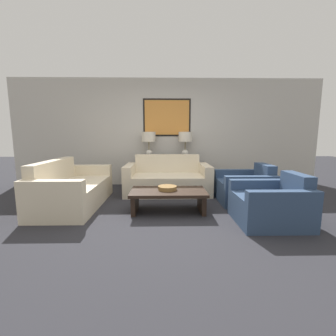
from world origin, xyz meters
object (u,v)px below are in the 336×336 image
(table_lamp_right, at_px, (185,139))
(couch_by_back_wall, at_px, (168,180))
(console_table, at_px, (167,172))
(couch_by_side, at_px, (72,190))
(table_lamp_left, at_px, (149,139))
(armchair_near_camera, at_px, (271,205))
(decorative_bowl, at_px, (167,188))
(coffee_table, at_px, (168,196))
(armchair_near_back_wall, at_px, (245,188))

(table_lamp_right, xyz_separation_m, couch_by_back_wall, (-0.44, -0.65, -0.88))
(console_table, height_order, table_lamp_right, table_lamp_right)
(table_lamp_right, relative_size, couch_by_side, 0.34)
(table_lamp_left, distance_m, table_lamp_right, 0.88)
(table_lamp_left, height_order, armchair_near_camera, table_lamp_left)
(table_lamp_right, distance_m, decorative_bowl, 2.04)
(console_table, bearing_deg, coffee_table, -90.21)
(coffee_table, relative_size, armchair_near_camera, 1.32)
(decorative_bowl, height_order, armchair_near_back_wall, armchair_near_back_wall)
(armchair_near_camera, bearing_deg, console_table, 121.77)
(table_lamp_left, height_order, table_lamp_right, same)
(couch_by_back_wall, distance_m, decorative_bowl, 1.19)
(table_lamp_left, relative_size, armchair_near_back_wall, 0.65)
(console_table, bearing_deg, couch_by_side, -138.66)
(couch_by_side, bearing_deg, couch_by_back_wall, 26.72)
(armchair_near_back_wall, xyz_separation_m, armchair_near_camera, (0.00, -1.03, 0.00))
(coffee_table, xyz_separation_m, armchair_near_back_wall, (1.48, 0.52, -0.01))
(table_lamp_left, relative_size, couch_by_side, 0.34)
(armchair_near_camera, bearing_deg, table_lamp_right, 113.43)
(table_lamp_right, distance_m, armchair_near_camera, 2.74)
(couch_by_back_wall, relative_size, couch_by_side, 1.00)
(armchair_near_camera, bearing_deg, armchair_near_back_wall, 90.00)
(couch_by_side, distance_m, armchair_near_camera, 3.32)
(console_table, xyz_separation_m, armchair_near_camera, (1.47, -2.38, -0.10))
(coffee_table, distance_m, armchair_near_back_wall, 1.57)
(table_lamp_left, bearing_deg, coffee_table, -76.85)
(coffee_table, relative_size, armchair_near_back_wall, 1.32)
(table_lamp_right, bearing_deg, console_table, 180.00)
(armchair_near_camera, bearing_deg, couch_by_back_wall, 130.45)
(table_lamp_right, height_order, decorative_bowl, table_lamp_right)
(armchair_near_camera, bearing_deg, coffee_table, 160.80)
(console_table, height_order, armchair_near_back_wall, console_table)
(table_lamp_left, bearing_deg, couch_by_side, -130.23)
(table_lamp_left, xyz_separation_m, couch_by_back_wall, (0.44, -0.65, -0.88))
(armchair_near_back_wall, bearing_deg, table_lamp_right, 127.41)
(table_lamp_right, relative_size, armchair_near_camera, 0.65)
(table_lamp_left, height_order, couch_by_side, table_lamp_left)
(table_lamp_right, height_order, armchair_near_back_wall, table_lamp_right)
(table_lamp_right, distance_m, couch_by_side, 2.79)
(coffee_table, distance_m, decorative_bowl, 0.13)
(couch_by_back_wall, xyz_separation_m, decorative_bowl, (-0.02, -1.18, 0.11))
(coffee_table, bearing_deg, armchair_near_back_wall, 19.20)
(couch_by_back_wall, height_order, armchair_near_camera, couch_by_back_wall)
(decorative_bowl, distance_m, armchair_near_back_wall, 1.58)
(decorative_bowl, bearing_deg, armchair_near_camera, -20.04)
(couch_by_side, relative_size, coffee_table, 1.46)
(decorative_bowl, bearing_deg, armchair_near_back_wall, 17.95)
(console_table, bearing_deg, decorative_bowl, -90.72)
(table_lamp_right, xyz_separation_m, couch_by_side, (-2.17, -1.52, -0.88))
(table_lamp_left, xyz_separation_m, decorative_bowl, (0.42, -1.83, -0.77))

